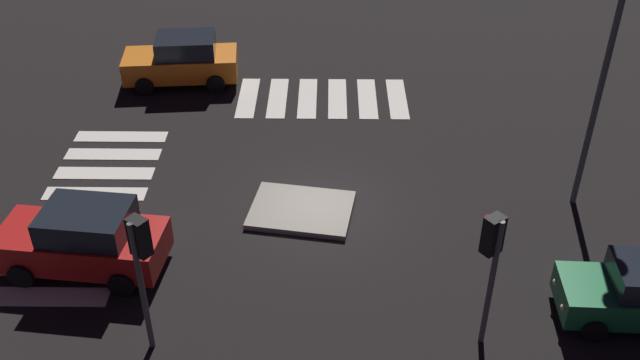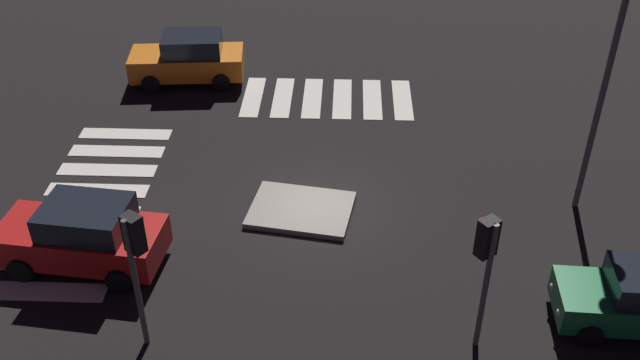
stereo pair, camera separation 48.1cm
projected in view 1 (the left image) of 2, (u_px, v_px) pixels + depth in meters
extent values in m
plane|color=black|center=(320.00, 207.00, 22.15)|extent=(80.00, 80.00, 0.00)
cube|color=gray|center=(301.00, 210.00, 21.86)|extent=(3.34, 2.72, 0.18)
cube|color=#196B38|center=(638.00, 298.00, 17.94)|extent=(3.94, 1.84, 0.79)
cylinder|color=black|center=(594.00, 330.00, 17.54)|extent=(0.63, 0.25, 0.62)
cylinder|color=black|center=(578.00, 284.00, 18.87)|extent=(0.63, 0.25, 0.62)
sphere|color=#F2EABF|center=(564.00, 308.00, 17.66)|extent=(0.21, 0.21, 0.21)
sphere|color=#F2EABF|center=(557.00, 282.00, 18.41)|extent=(0.21, 0.21, 0.21)
cube|color=red|center=(82.00, 245.00, 19.48)|extent=(4.60, 2.37, 0.90)
cube|color=black|center=(86.00, 221.00, 18.99)|extent=(2.44, 1.96, 0.73)
cylinder|color=black|center=(22.00, 275.00, 19.09)|extent=(0.73, 0.33, 0.71)
cylinder|color=black|center=(52.00, 231.00, 20.61)|extent=(0.73, 0.33, 0.71)
cylinder|color=black|center=(122.00, 284.00, 18.81)|extent=(0.73, 0.33, 0.71)
cylinder|color=black|center=(145.00, 239.00, 20.33)|extent=(0.73, 0.33, 0.71)
sphere|color=#F2EABF|center=(15.00, 227.00, 20.12)|extent=(0.24, 0.24, 0.24)
cube|color=orange|center=(181.00, 65.00, 28.60)|extent=(4.56, 2.28, 0.90)
cube|color=black|center=(186.00, 45.00, 28.15)|extent=(2.40, 1.92, 0.73)
cylinder|color=black|center=(145.00, 86.00, 27.98)|extent=(0.73, 0.32, 0.71)
cylinder|color=black|center=(150.00, 65.00, 29.50)|extent=(0.73, 0.32, 0.71)
cylinder|color=black|center=(216.00, 83.00, 28.15)|extent=(0.73, 0.32, 0.71)
cylinder|color=black|center=(218.00, 63.00, 29.67)|extent=(0.73, 0.32, 0.71)
sphere|color=#F2EABF|center=(124.00, 72.00, 28.03)|extent=(0.24, 0.24, 0.24)
sphere|color=#F2EABF|center=(127.00, 61.00, 28.88)|extent=(0.24, 0.24, 0.24)
cylinder|color=#47474C|center=(491.00, 285.00, 16.62)|extent=(0.14, 0.14, 3.67)
cube|color=black|center=(493.00, 235.00, 15.97)|extent=(0.54, 0.52, 0.96)
sphere|color=red|center=(488.00, 219.00, 15.93)|extent=(0.22, 0.22, 0.22)
sphere|color=orange|center=(486.00, 230.00, 16.11)|extent=(0.22, 0.22, 0.22)
sphere|color=green|center=(485.00, 241.00, 16.28)|extent=(0.22, 0.22, 0.22)
cylinder|color=#47474C|center=(142.00, 289.00, 16.47)|extent=(0.14, 0.14, 3.74)
cube|color=black|center=(139.00, 237.00, 15.80)|extent=(0.54, 0.51, 0.96)
sphere|color=red|center=(144.00, 221.00, 15.76)|extent=(0.22, 0.22, 0.22)
sphere|color=orange|center=(146.00, 232.00, 15.93)|extent=(0.22, 0.22, 0.22)
sphere|color=green|center=(148.00, 243.00, 16.10)|extent=(0.22, 0.22, 0.22)
cylinder|color=#47474C|center=(599.00, 95.00, 20.30)|extent=(0.18, 0.18, 7.36)
cube|color=silver|center=(397.00, 99.00, 27.85)|extent=(0.70, 3.20, 0.02)
cube|color=silver|center=(367.00, 98.00, 27.87)|extent=(0.70, 3.20, 0.02)
cube|color=silver|center=(337.00, 98.00, 27.88)|extent=(0.70, 3.20, 0.02)
cube|color=silver|center=(308.00, 98.00, 27.89)|extent=(0.70, 3.20, 0.02)
cube|color=silver|center=(278.00, 98.00, 27.90)|extent=(0.70, 3.20, 0.02)
cube|color=silver|center=(248.00, 98.00, 27.92)|extent=(0.70, 3.20, 0.02)
cube|color=silver|center=(121.00, 137.00, 25.53)|extent=(3.20, 0.70, 0.02)
cube|color=silver|center=(113.00, 154.00, 24.59)|extent=(3.20, 0.70, 0.02)
cube|color=silver|center=(104.00, 173.00, 23.64)|extent=(3.20, 0.70, 0.02)
cube|color=silver|center=(95.00, 194.00, 22.69)|extent=(3.20, 0.70, 0.02)
cube|color=silver|center=(85.00, 216.00, 21.75)|extent=(3.20, 0.70, 0.02)
cube|color=silver|center=(73.00, 241.00, 20.80)|extent=(3.20, 0.70, 0.02)
cube|color=silver|center=(61.00, 267.00, 19.86)|extent=(3.20, 0.70, 0.02)
cube|color=silver|center=(48.00, 297.00, 18.91)|extent=(3.20, 0.70, 0.02)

